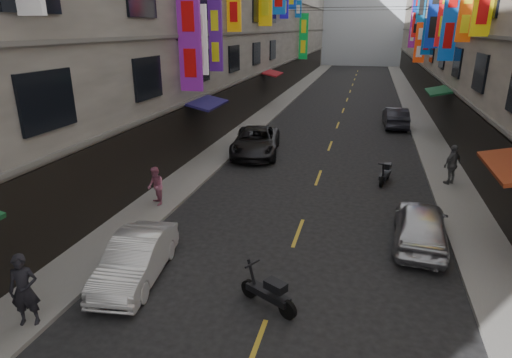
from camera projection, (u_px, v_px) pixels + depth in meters
The scene contains 14 objects.
sidewalk_left at pixel (275, 107), 38.26m from camera, with size 2.00×90.00×0.12m, color slate.
sidewalk_right at pixel (417, 113), 35.41m from camera, with size 2.00×90.00×0.12m, color slate.
haze_block at pixel (365, 3), 78.73m from camera, with size 18.00×8.00×22.00m, color silver.
street_awnings at pixel (301, 107), 21.56m from camera, with size 13.99×35.20×0.41m.
lane_markings at pixel (341, 117), 34.12m from camera, with size 0.12×80.20×0.01m.
scooter_crossing at pixel (269, 293), 10.84m from camera, with size 1.64×0.98×1.14m.
scooter_far_right at pixel (385, 174), 19.65m from camera, with size 0.67×1.78×1.14m.
car_left_mid at pixel (136, 258), 12.07m from camera, with size 1.34×3.85×1.27m, color silver.
car_left_far at pixel (256, 142), 23.97m from camera, with size 2.45×5.32×1.48m, color black.
car_right_mid at pixel (421, 225), 13.98m from camera, with size 1.67×4.14×1.41m, color #BABABF.
car_right_far at pixel (395, 117), 30.49m from camera, with size 1.52×4.35×1.43m, color #2A2A32.
pedestrian_lnear at pixel (24, 290), 9.94m from camera, with size 0.66×0.61×1.82m, color black.
pedestrian_lfar at pixel (156, 186), 16.82m from camera, with size 0.75×0.51×1.54m, color #C06586.
pedestrian_rfar at pixel (452, 164), 19.04m from camera, with size 1.06×0.60×1.81m, color slate.
Camera 1 is at (1.96, 4.59, 6.81)m, focal length 30.00 mm.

